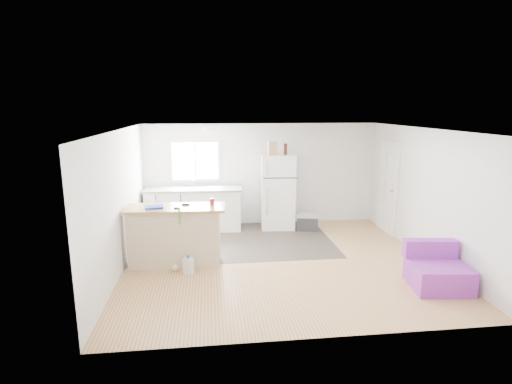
# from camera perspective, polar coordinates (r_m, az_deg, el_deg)

# --- Properties ---
(room) EXTENTS (5.51, 5.01, 2.41)m
(room) POSITION_cam_1_polar(r_m,az_deg,el_deg) (7.08, 3.42, -0.85)
(room) COLOR #9D6642
(room) RESTS_ON ground
(vinyl_zone) EXTENTS (4.05, 2.50, 0.00)m
(vinyl_zone) POSITION_cam_1_polar(r_m,az_deg,el_deg) (8.52, -3.01, -6.95)
(vinyl_zone) COLOR #2F2923
(vinyl_zone) RESTS_ON floor
(window) EXTENTS (1.18, 0.06, 0.98)m
(window) POSITION_cam_1_polar(r_m,az_deg,el_deg) (9.36, -8.67, 4.41)
(window) COLOR white
(window) RESTS_ON back_wall
(interior_door) EXTENTS (0.11, 0.92, 2.10)m
(interior_door) POSITION_cam_1_polar(r_m,az_deg,el_deg) (9.39, 18.28, 0.66)
(interior_door) COLOR white
(interior_door) RESTS_ON right_wall
(ceiling_fixture) EXTENTS (0.30, 0.30, 0.07)m
(ceiling_fixture) POSITION_cam_1_polar(r_m,az_deg,el_deg) (8.00, -6.61, 9.00)
(ceiling_fixture) COLOR white
(ceiling_fixture) RESTS_ON ceiling
(kitchen_cabinets) EXTENTS (2.22, 0.78, 1.27)m
(kitchen_cabinets) POSITION_cam_1_polar(r_m,az_deg,el_deg) (9.25, -8.87, -2.35)
(kitchen_cabinets) COLOR white
(kitchen_cabinets) RESTS_ON floor
(peninsula) EXTENTS (1.76, 0.75, 1.06)m
(peninsula) POSITION_cam_1_polar(r_m,az_deg,el_deg) (7.28, -11.47, -6.10)
(peninsula) COLOR #C4B18E
(peninsula) RESTS_ON floor
(refrigerator) EXTENTS (0.81, 0.78, 1.72)m
(refrigerator) POSITION_cam_1_polar(r_m,az_deg,el_deg) (9.25, 3.11, 0.09)
(refrigerator) COLOR white
(refrigerator) RESTS_ON floor
(cooler) EXTENTS (0.56, 0.45, 0.38)m
(cooler) POSITION_cam_1_polar(r_m,az_deg,el_deg) (9.25, 7.34, -4.24)
(cooler) COLOR #29292C
(cooler) RESTS_ON floor
(purple_seat) EXTENTS (0.93, 0.89, 0.69)m
(purple_seat) POSITION_cam_1_polar(r_m,az_deg,el_deg) (6.98, 24.43, -10.30)
(purple_seat) COLOR purple
(purple_seat) RESTS_ON floor
(cleaner_jug) EXTENTS (0.18, 0.16, 0.34)m
(cleaner_jug) POSITION_cam_1_polar(r_m,az_deg,el_deg) (6.96, -9.65, -10.33)
(cleaner_jug) COLOR silver
(cleaner_jug) RESTS_ON floor
(mop) EXTENTS (0.19, 0.32, 1.14)m
(mop) POSITION_cam_1_polar(r_m,az_deg,el_deg) (7.11, -11.24, -9.16)
(mop) COLOR green
(mop) RESTS_ON floor
(red_cup) EXTENTS (0.09, 0.09, 0.12)m
(red_cup) POSITION_cam_1_polar(r_m,az_deg,el_deg) (7.14, -6.30, -1.39)
(red_cup) COLOR red
(red_cup) RESTS_ON peninsula
(blue_tray) EXTENTS (0.34, 0.27, 0.04)m
(blue_tray) POSITION_cam_1_polar(r_m,az_deg,el_deg) (7.12, -14.36, -2.10)
(blue_tray) COLOR #1330B2
(blue_tray) RESTS_ON peninsula
(tool_a) EXTENTS (0.15, 0.09, 0.03)m
(tool_a) POSITION_cam_1_polar(r_m,az_deg,el_deg) (7.21, -10.02, -1.75)
(tool_a) COLOR black
(tool_a) RESTS_ON peninsula
(tool_b) EXTENTS (0.10, 0.05, 0.03)m
(tool_b) POSITION_cam_1_polar(r_m,az_deg,el_deg) (6.99, -11.23, -2.26)
(tool_b) COLOR black
(tool_b) RESTS_ON peninsula
(cardboard_box) EXTENTS (0.22, 0.14, 0.30)m
(cardboard_box) POSITION_cam_1_polar(r_m,az_deg,el_deg) (9.01, 2.32, 6.27)
(cardboard_box) COLOR tan
(cardboard_box) RESTS_ON refrigerator
(bottle_left) EXTENTS (0.09, 0.09, 0.25)m
(bottle_left) POSITION_cam_1_polar(r_m,az_deg,el_deg) (9.07, 4.23, 6.13)
(bottle_left) COLOR #341109
(bottle_left) RESTS_ON refrigerator
(bottle_right) EXTENTS (0.08, 0.08, 0.25)m
(bottle_right) POSITION_cam_1_polar(r_m,az_deg,el_deg) (9.08, 4.21, 6.14)
(bottle_right) COLOR #341109
(bottle_right) RESTS_ON refrigerator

